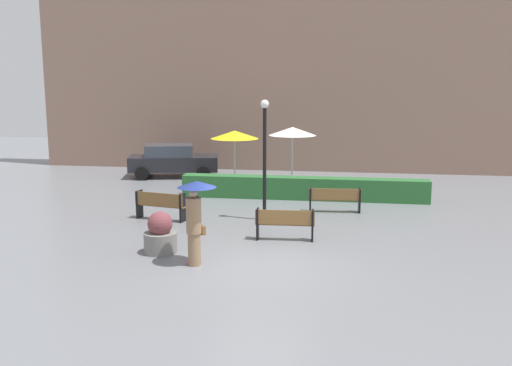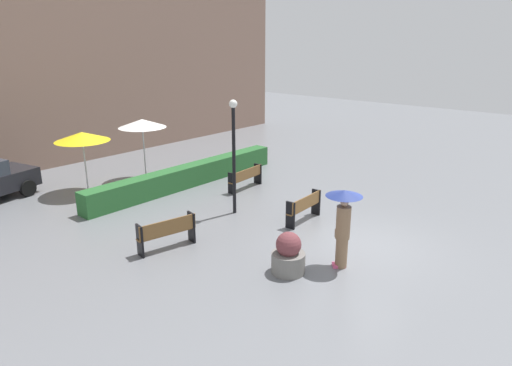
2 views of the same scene
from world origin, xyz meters
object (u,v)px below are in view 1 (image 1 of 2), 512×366
object	(u,v)px
pedestrian_with_umbrella	(195,211)
parked_car	(173,160)
patio_umbrella_white	(292,131)
patio_umbrella_yellow	(235,135)
bench_far_left	(160,204)
planter_pot	(160,235)
bench_back_row	(335,198)
lamp_post	(265,147)
bench_mid_center	(285,222)

from	to	relation	value
pedestrian_with_umbrella	parked_car	world-z (taller)	pedestrian_with_umbrella
patio_umbrella_white	parked_car	size ratio (longest dim) A/B	0.59
patio_umbrella_yellow	bench_far_left	bearing A→B (deg)	-100.95
patio_umbrella_yellow	parked_car	world-z (taller)	patio_umbrella_yellow
patio_umbrella_yellow	planter_pot	bearing A→B (deg)	-90.60
bench_far_left	planter_pot	distance (m)	3.70
bench_back_row	patio_umbrella_yellow	size ratio (longest dim) A/B	0.76
pedestrian_with_umbrella	patio_umbrella_yellow	size ratio (longest dim) A/B	0.88
pedestrian_with_umbrella	lamp_post	xyz separation A→B (m)	(1.05, 4.91, 1.05)
parked_car	lamp_post	bearing A→B (deg)	-54.88
bench_mid_center	bench_back_row	bearing A→B (deg)	70.40
bench_back_row	pedestrian_with_umbrella	bearing A→B (deg)	-117.56
pedestrian_with_umbrella	parked_car	bearing A→B (deg)	109.38
lamp_post	pedestrian_with_umbrella	bearing A→B (deg)	-102.12
bench_mid_center	lamp_post	distance (m)	3.15
bench_mid_center	lamp_post	xyz separation A→B (m)	(-0.92, 2.34, 1.89)
planter_pot	lamp_post	world-z (taller)	lamp_post
bench_mid_center	bench_far_left	size ratio (longest dim) A/B	0.96
bench_far_left	parked_car	size ratio (longest dim) A/B	0.40
bench_back_row	bench_far_left	size ratio (longest dim) A/B	1.04
bench_back_row	parked_car	distance (m)	10.14
patio_umbrella_white	bench_mid_center	bearing A→B (deg)	-86.26
patio_umbrella_yellow	patio_umbrella_white	world-z (taller)	patio_umbrella_white
lamp_post	patio_umbrella_white	bearing A→B (deg)	85.96
pedestrian_with_umbrella	patio_umbrella_yellow	world-z (taller)	patio_umbrella_yellow
bench_back_row	lamp_post	bearing A→B (deg)	-146.73
planter_pot	parked_car	xyz separation A→B (m)	(-3.30, 11.95, 0.33)
bench_back_row	planter_pot	size ratio (longest dim) A/B	1.64
patio_umbrella_white	lamp_post	bearing A→B (deg)	-94.04
bench_far_left	lamp_post	world-z (taller)	lamp_post
planter_pot	patio_umbrella_yellow	size ratio (longest dim) A/B	0.46
patio_umbrella_white	patio_umbrella_yellow	bearing A→B (deg)	171.91
lamp_post	patio_umbrella_white	xyz separation A→B (m)	(0.40, 5.66, 0.04)
lamp_post	patio_umbrella_white	world-z (taller)	lamp_post
bench_mid_center	parked_car	distance (m)	12.13
bench_far_left	parked_car	xyz separation A→B (m)	(-2.14, 8.44, 0.26)
bench_mid_center	lamp_post	bearing A→B (deg)	111.51
planter_pot	lamp_post	distance (m)	5.03
bench_far_left	pedestrian_with_umbrella	xyz separation A→B (m)	(2.37, -4.37, 0.83)
bench_mid_center	planter_pot	size ratio (longest dim) A/B	1.52
bench_far_left	pedestrian_with_umbrella	world-z (taller)	pedestrian_with_umbrella
pedestrian_with_umbrella	patio_umbrella_white	world-z (taller)	patio_umbrella_white
bench_far_left	patio_umbrella_yellow	distance (m)	6.90
patio_umbrella_white	planter_pot	bearing A→B (deg)	-105.34
bench_mid_center	patio_umbrella_yellow	distance (m)	9.08
bench_mid_center	pedestrian_with_umbrella	world-z (taller)	pedestrian_with_umbrella
bench_back_row	planter_pot	world-z (taller)	planter_pot
bench_far_left	parked_car	world-z (taller)	parked_car
lamp_post	bench_far_left	bearing A→B (deg)	-171.11
planter_pot	lamp_post	xyz separation A→B (m)	(2.26, 4.04, 1.95)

